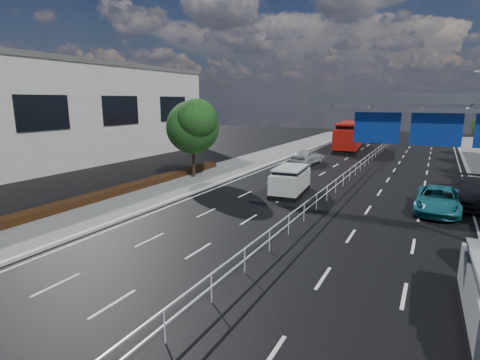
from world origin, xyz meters
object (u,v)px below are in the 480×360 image
at_px(near_car_dark, 375,138).
at_px(parked_car_dark, 470,192).
at_px(red_bus, 350,135).
at_px(near_car_silver, 308,156).
at_px(white_minivan, 290,181).
at_px(parked_car_teal, 438,200).
at_px(overhead_gantry, 457,123).

distance_m(near_car_dark, parked_car_dark, 37.18).
relative_size(red_bus, parked_car_dark, 2.23).
bearing_deg(red_bus, near_car_silver, -101.01).
xyz_separation_m(white_minivan, parked_car_teal, (9.30, -0.03, -0.23)).
bearing_deg(white_minivan, overhead_gantry, -40.01).
bearing_deg(parked_car_dark, overhead_gantry, -92.96).
xyz_separation_m(red_bus, parked_car_dark, (12.59, -24.44, -1.10)).
relative_size(overhead_gantry, near_car_dark, 2.50).
bearing_deg(white_minivan, parked_car_teal, -5.71).
height_order(overhead_gantry, white_minivan, overhead_gantry).
height_order(overhead_gantry, red_bus, overhead_gantry).
relative_size(red_bus, parked_car_teal, 2.36).
xyz_separation_m(near_car_silver, parked_car_dark, (14.01, -10.46, 0.02)).
distance_m(white_minivan, near_car_dark, 38.24).
relative_size(overhead_gantry, parked_car_teal, 1.94).
distance_m(near_car_silver, near_car_dark, 25.31).
bearing_deg(parked_car_teal, near_car_dark, 104.20).
xyz_separation_m(parked_car_teal, parked_car_dark, (1.80, 2.69, 0.08)).
distance_m(white_minivan, red_bus, 27.16).
distance_m(near_car_dark, parked_car_teal, 39.31).
distance_m(overhead_gantry, near_car_silver, 23.78).
relative_size(near_car_silver, parked_car_teal, 0.88).
bearing_deg(near_car_silver, parked_car_teal, 140.37).
relative_size(overhead_gantry, red_bus, 0.82).
distance_m(overhead_gantry, white_minivan, 12.47).
bearing_deg(parked_car_dark, white_minivan, -159.86).
height_order(white_minivan, near_car_dark, white_minivan).
xyz_separation_m(red_bus, near_car_silver, (-1.42, -13.97, -1.12)).
bearing_deg(white_minivan, parked_car_dark, 7.97).
relative_size(white_minivan, parked_car_teal, 0.89).
relative_size(white_minivan, near_car_dark, 1.15).
bearing_deg(red_bus, overhead_gantry, -77.08).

